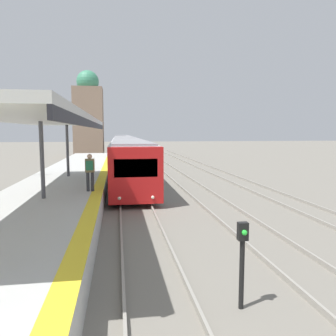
# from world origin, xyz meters

# --- Properties ---
(platform_canopy) EXTENTS (4.00, 16.61, 3.24)m
(platform_canopy) POSITION_xyz_m (-3.69, 11.56, 4.03)
(platform_canopy) COLOR beige
(platform_canopy) RESTS_ON station_platform
(person_on_platform) EXTENTS (0.40, 0.40, 1.66)m
(person_on_platform) POSITION_xyz_m (-2.03, 12.88, 1.91)
(person_on_platform) COLOR #2D2D33
(person_on_platform) RESTS_ON station_platform
(train_near) EXTENTS (2.53, 47.68, 2.99)m
(train_near) POSITION_xyz_m (0.00, 36.69, 1.66)
(train_near) COLOR red
(train_near) RESTS_ON ground_plane
(signal_post_near) EXTENTS (0.20, 0.22, 1.78)m
(signal_post_near) POSITION_xyz_m (1.62, 4.14, 1.11)
(signal_post_near) COLOR black
(signal_post_near) RESTS_ON ground_plane
(distant_domed_building) EXTENTS (4.02, 4.02, 12.12)m
(distant_domed_building) POSITION_xyz_m (-4.81, 46.23, 5.77)
(distant_domed_building) COLOR #89705B
(distant_domed_building) RESTS_ON ground_plane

